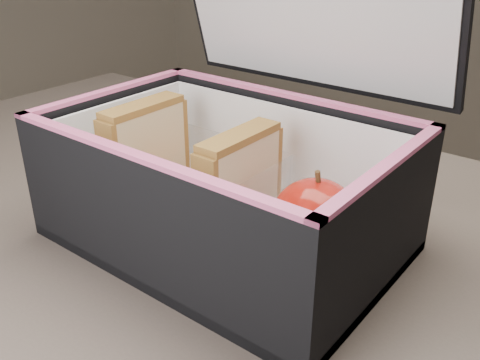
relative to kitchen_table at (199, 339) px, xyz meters
The scene contains 8 objects.
kitchen_table is the anchor object (origin of this frame).
lunch_bag 0.17m from the kitchen_table, 93.75° to the left, with size 0.32×0.27×0.32m.
plastic_tub 0.15m from the kitchen_table, 135.51° to the left, with size 0.17×0.12×0.07m, color white, non-canonical shape.
sandwich_left 0.20m from the kitchen_table, 157.34° to the left, with size 0.03×0.09×0.10m.
sandwich_right 0.16m from the kitchen_table, 70.24° to the left, with size 0.03×0.09×0.10m.
carrot_sticks 0.14m from the kitchen_table, 136.75° to the left, with size 0.05×0.14×0.03m.
paper_napkin 0.15m from the kitchen_table, 32.46° to the left, with size 0.08×0.08×0.01m, color white.
red_apple 0.18m from the kitchen_table, 28.80° to the left, with size 0.08×0.08×0.08m.
Camera 1 is at (0.28, -0.29, 1.03)m, focal length 40.00 mm.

